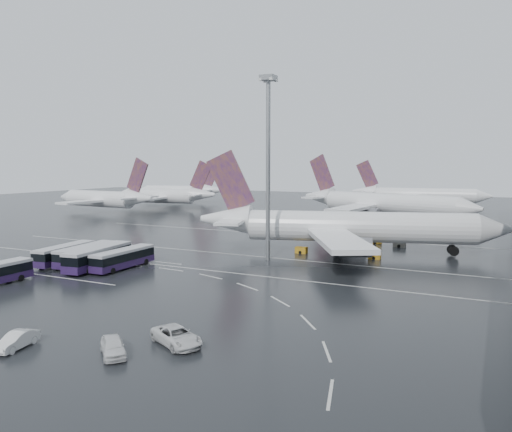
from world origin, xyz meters
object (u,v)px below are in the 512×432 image
at_px(airliner_gate_b, 380,204).
at_px(bus_row_near_a, 65,253).
at_px(airliner_main, 344,227).
at_px(jet_remote_mid, 166,196).
at_px(airliner_gate_c, 417,195).
at_px(van_curve_a, 177,336).
at_px(gse_cart_belly_c, 301,250).
at_px(gse_cart_belly_b, 399,244).
at_px(gse_cart_belly_a, 375,256).
at_px(floodlight_mast, 268,145).
at_px(van_curve_b, 113,346).
at_px(jet_remote_west, 105,199).
at_px(jet_remote_far, 181,192).
at_px(bus_row_near_d, 123,258).
at_px(bus_row_near_c, 98,257).
at_px(bus_row_near_b, 86,254).
at_px(van_curve_c, 16,340).
at_px(gse_cart_belly_e, 376,240).

height_order(airliner_gate_b, bus_row_near_a, airliner_gate_b).
xyz_separation_m(airliner_main, jet_remote_mid, (-86.36, 61.58, -0.21)).
xyz_separation_m(airliner_gate_c, van_curve_a, (2.73, -162.46, -3.73)).
bearing_deg(gse_cart_belly_c, gse_cart_belly_b, 45.07).
bearing_deg(gse_cart_belly_a, floodlight_mast, -151.61).
distance_m(van_curve_b, gse_cart_belly_c, 54.38).
distance_m(airliner_gate_c, jet_remote_west, 115.38).
relative_size(airliner_gate_b, jet_remote_far, 1.38).
height_order(jet_remote_mid, bus_row_near_d, jet_remote_mid).
distance_m(gse_cart_belly_b, gse_cart_belly_c, 21.58).
bearing_deg(floodlight_mast, gse_cart_belly_c, 71.32).
bearing_deg(gse_cart_belly_c, van_curve_a, -82.15).
bearing_deg(airliner_main, airliner_gate_b, 79.00).
bearing_deg(van_curve_a, airliner_gate_b, 29.10).
xyz_separation_m(jet_remote_far, van_curve_b, (95.90, -148.22, -3.74)).
xyz_separation_m(airliner_gate_b, gse_cart_belly_b, (13.95, -46.03, -4.29)).
height_order(airliner_gate_c, van_curve_b, airliner_gate_c).
height_order(jet_remote_far, gse_cart_belly_a, jet_remote_far).
height_order(van_curve_b, floodlight_mast, floodlight_mast).
xyz_separation_m(bus_row_near_c, gse_cart_belly_c, (24.33, 27.05, -1.30)).
distance_m(van_curve_a, van_curve_b, 5.74).
height_order(bus_row_near_b, van_curve_c, bus_row_near_b).
relative_size(gse_cart_belly_b, gse_cart_belly_c, 1.13).
height_order(jet_remote_west, bus_row_near_b, jet_remote_west).
distance_m(van_curve_a, floodlight_mast, 46.32).
bearing_deg(bus_row_near_b, airliner_gate_b, -25.45).
relative_size(airliner_gate_b, gse_cart_belly_c, 25.95).
bearing_deg(bus_row_near_a, bus_row_near_b, -80.90).
relative_size(airliner_gate_c, jet_remote_mid, 1.24).
relative_size(van_curve_b, gse_cart_belly_e, 2.00).
bearing_deg(van_curve_b, jet_remote_far, 74.89).
relative_size(airliner_gate_c, jet_remote_far, 1.27).
bearing_deg(bus_row_near_a, gse_cart_belly_a, -66.48).
relative_size(jet_remote_west, gse_cart_belly_c, 19.93).
height_order(jet_remote_far, bus_row_near_d, jet_remote_far).
xyz_separation_m(airliner_gate_c, van_curve_c, (-9.81, -169.63, -3.81)).
bearing_deg(airliner_gate_b, gse_cart_belly_c, -73.81).
bearing_deg(bus_row_near_d, bus_row_near_b, 90.57).
bearing_deg(van_curve_c, gse_cart_belly_c, 74.12).
height_order(van_curve_a, gse_cart_belly_b, van_curve_a).
relative_size(jet_remote_west, floodlight_mast, 1.36).
height_order(airliner_main, van_curve_c, airliner_main).
distance_m(bus_row_near_b, gse_cart_belly_b, 59.94).
distance_m(bus_row_near_a, floodlight_mast, 38.86).
relative_size(airliner_gate_b, bus_row_near_d, 4.47).
relative_size(airliner_main, jet_remote_mid, 1.36).
xyz_separation_m(jet_remote_mid, bus_row_near_c, (54.97, -92.21, -2.75)).
bearing_deg(airliner_main, jet_remote_mid, 127.80).
bearing_deg(van_curve_a, jet_remote_west, 71.98).
relative_size(floodlight_mast, gse_cart_belly_a, 15.22).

